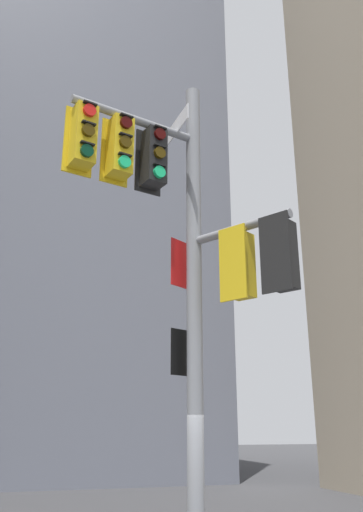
# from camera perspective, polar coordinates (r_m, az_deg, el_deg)

# --- Properties ---
(building_mid_block) EXTENTS (17.82, 17.82, 34.68)m
(building_mid_block) POSITION_cam_1_polar(r_m,az_deg,el_deg) (34.43, -14.67, 8.21)
(building_mid_block) COLOR slate
(building_mid_block) RESTS_ON ground
(signal_pole_assembly) EXTENTS (3.38, 2.29, 8.19)m
(signal_pole_assembly) POSITION_cam_1_polar(r_m,az_deg,el_deg) (8.10, 0.09, 1.17)
(signal_pole_assembly) COLOR gray
(signal_pole_assembly) RESTS_ON ground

